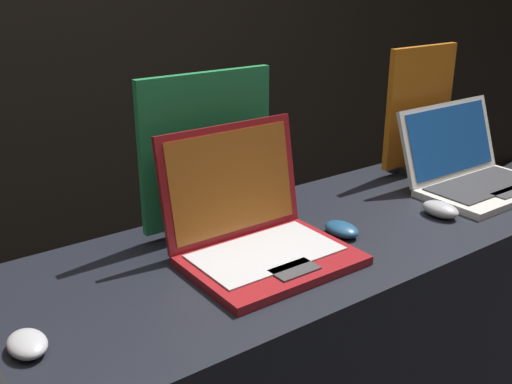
% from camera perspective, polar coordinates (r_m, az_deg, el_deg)
% --- Properties ---
extents(mouse_front, '(0.06, 0.09, 0.03)m').
position_cam_1_polar(mouse_front, '(1.12, -20.96, -13.35)').
color(mouse_front, '#B2B2B7').
rests_on(mouse_front, display_counter).
extents(laptop_middle, '(0.36, 0.32, 0.28)m').
position_cam_1_polar(laptop_middle, '(1.35, -0.08, -3.48)').
color(laptop_middle, maroon).
rests_on(laptop_middle, display_counter).
extents(mouse_middle, '(0.07, 0.10, 0.03)m').
position_cam_1_polar(mouse_middle, '(1.48, 8.16, -3.53)').
color(mouse_middle, navy).
rests_on(mouse_middle, display_counter).
extents(promo_stand_middle, '(0.36, 0.07, 0.39)m').
position_cam_1_polar(promo_stand_middle, '(1.46, -4.64, 3.38)').
color(promo_stand_middle, black).
rests_on(promo_stand_middle, display_counter).
extents(laptop_back, '(0.40, 0.31, 0.23)m').
position_cam_1_polar(laptop_back, '(1.87, 19.88, 2.01)').
color(laptop_back, silver).
rests_on(laptop_back, display_counter).
extents(mouse_back, '(0.07, 0.10, 0.04)m').
position_cam_1_polar(mouse_back, '(1.65, 17.16, -1.59)').
color(mouse_back, '#B2B2B7').
rests_on(mouse_back, display_counter).
extents(promo_stand_back, '(0.28, 0.07, 0.39)m').
position_cam_1_polar(promo_stand_back, '(1.96, 15.25, 7.30)').
color(promo_stand_back, black).
rests_on(promo_stand_back, display_counter).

